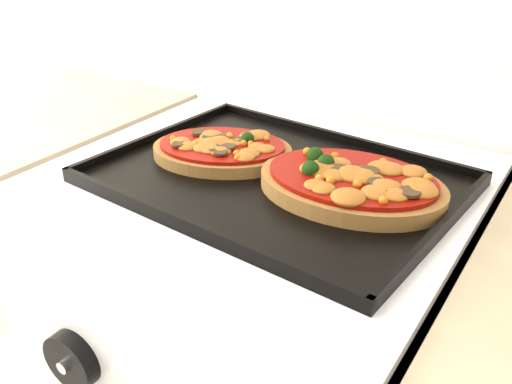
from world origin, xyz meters
The scene contains 5 objects.
control_panel centered at (0.03, 1.39, 0.85)m, with size 0.60×0.02×0.09m, color white.
knob_center centered at (0.04, 1.37, 0.85)m, with size 0.06×0.06×0.02m, color black.
baking_tray centered at (0.06, 1.72, 0.92)m, with size 0.47×0.35×0.02m, color black.
pizza_left centered at (-0.04, 1.73, 0.94)m, with size 0.21×0.15×0.03m, color brown, non-canonical shape.
pizza_right centered at (0.17, 1.73, 0.94)m, with size 0.25×0.18×0.04m, color brown, non-canonical shape.
Camera 1 is at (0.42, 1.11, 1.26)m, focal length 40.00 mm.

